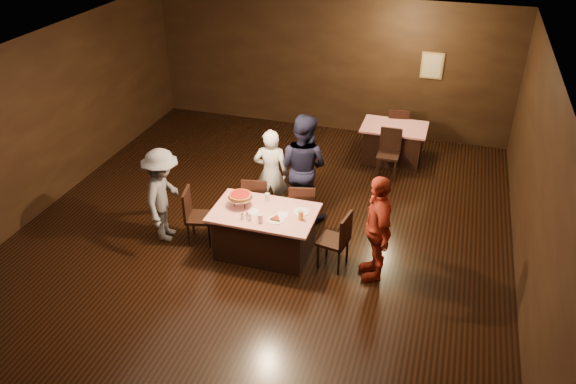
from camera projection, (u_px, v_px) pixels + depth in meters
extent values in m
plane|color=black|center=(255.00, 248.00, 9.07)|extent=(10.00, 10.00, 0.00)
cube|color=silver|center=(248.00, 68.00, 7.54)|extent=(8.00, 10.00, 0.04)
cube|color=black|center=(330.00, 65.00, 12.42)|extent=(8.00, 0.04, 3.00)
cube|color=black|center=(26.00, 133.00, 9.31)|extent=(0.04, 10.00, 3.00)
cube|color=black|center=(540.00, 208.00, 7.29)|extent=(0.04, 10.00, 3.00)
cube|color=tan|center=(432.00, 66.00, 11.74)|extent=(0.46, 0.03, 0.56)
cube|color=beige|center=(432.00, 66.00, 11.72)|extent=(0.38, 0.01, 0.48)
cube|color=#B4160C|center=(265.00, 232.00, 8.78)|extent=(1.60, 1.00, 0.77)
cube|color=red|center=(393.00, 143.00, 11.53)|extent=(1.30, 0.90, 0.77)
cube|color=black|center=(257.00, 200.00, 9.45)|extent=(0.49, 0.49, 0.95)
cube|color=black|center=(302.00, 207.00, 9.25)|extent=(0.50, 0.50, 0.95)
cube|color=black|center=(200.00, 216.00, 9.01)|extent=(0.50, 0.50, 0.95)
cube|color=black|center=(333.00, 240.00, 8.45)|extent=(0.49, 0.49, 0.95)
cube|color=black|center=(388.00, 154.00, 10.91)|extent=(0.42, 0.42, 0.95)
cube|color=black|center=(397.00, 128.00, 11.98)|extent=(0.48, 0.48, 0.95)
imported|color=beige|center=(271.00, 173.00, 9.55)|extent=(0.66, 0.50, 1.62)
imported|color=black|center=(303.00, 166.00, 9.48)|extent=(1.06, 0.92, 1.89)
imported|color=#5E5D63|center=(163.00, 195.00, 8.94)|extent=(0.76, 1.12, 1.60)
imported|color=#AC321F|center=(377.00, 228.00, 8.08)|extent=(0.74, 1.07, 1.68)
cylinder|color=black|center=(243.00, 199.00, 8.77)|extent=(0.01, 0.01, 0.15)
cylinder|color=black|center=(234.00, 203.00, 8.67)|extent=(0.01, 0.01, 0.15)
cylinder|color=black|center=(245.00, 204.00, 8.62)|extent=(0.01, 0.01, 0.15)
cylinder|color=silver|center=(240.00, 197.00, 8.64)|extent=(0.38, 0.38, 0.01)
cylinder|color=#B27233|center=(240.00, 196.00, 8.63)|extent=(0.35, 0.35, 0.05)
cylinder|color=#A5140C|center=(240.00, 194.00, 8.61)|extent=(0.30, 0.30, 0.01)
cylinder|color=white|center=(276.00, 220.00, 8.37)|extent=(0.25, 0.25, 0.01)
cylinder|color=#B27233|center=(276.00, 219.00, 8.35)|extent=(0.18, 0.18, 0.04)
cylinder|color=#A5140C|center=(276.00, 217.00, 8.34)|extent=(0.14, 0.14, 0.01)
cylinder|color=white|center=(301.00, 212.00, 8.56)|extent=(0.25, 0.25, 0.01)
cylinder|color=silver|center=(260.00, 219.00, 8.29)|extent=(0.08, 0.08, 0.14)
cylinder|color=#BF7F26|center=(301.00, 216.00, 8.35)|extent=(0.08, 0.08, 0.14)
cylinder|color=silver|center=(267.00, 198.00, 8.80)|extent=(0.08, 0.08, 0.14)
cylinder|color=silver|center=(247.00, 216.00, 8.40)|extent=(0.04, 0.04, 0.08)
cylinder|color=silver|center=(247.00, 214.00, 8.38)|extent=(0.05, 0.05, 0.02)
cylinder|color=silver|center=(250.00, 218.00, 8.34)|extent=(0.04, 0.04, 0.08)
cylinder|color=silver|center=(250.00, 216.00, 8.32)|extent=(0.05, 0.05, 0.02)
cylinder|color=silver|center=(242.00, 217.00, 8.37)|extent=(0.04, 0.04, 0.08)
cylinder|color=silver|center=(242.00, 215.00, 8.35)|extent=(0.05, 0.05, 0.02)
cube|color=white|center=(283.00, 215.00, 8.50)|extent=(0.19, 0.19, 0.01)
cube|color=white|center=(254.00, 212.00, 8.58)|extent=(0.21, 0.21, 0.01)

